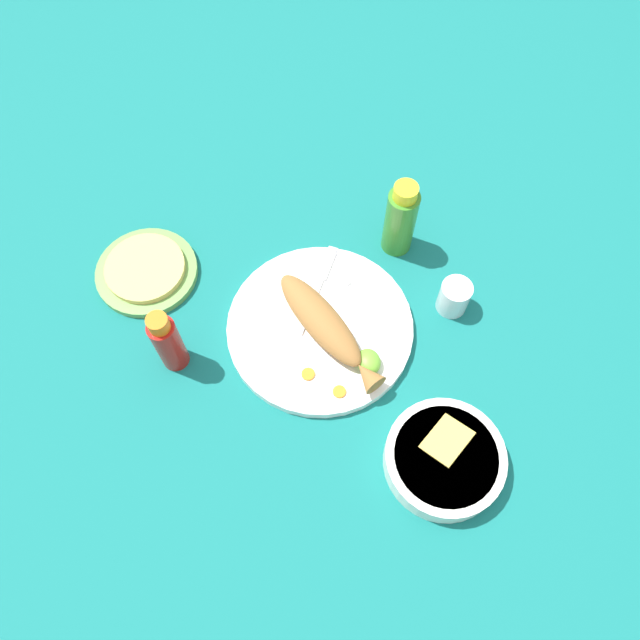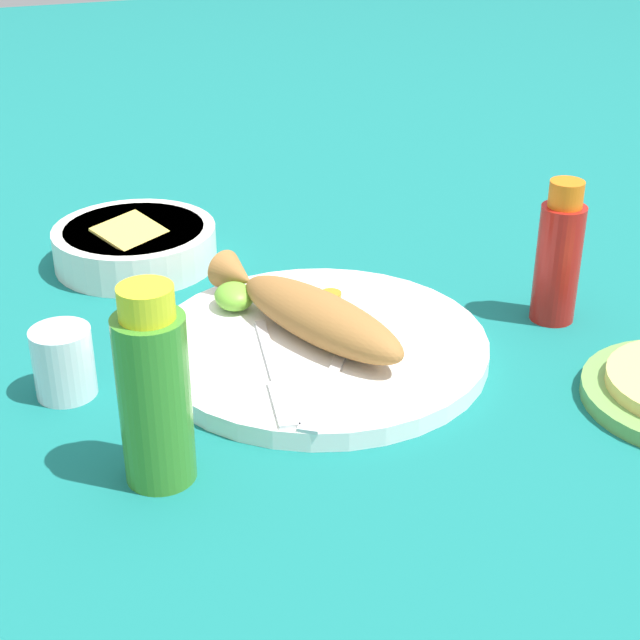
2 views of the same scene
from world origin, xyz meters
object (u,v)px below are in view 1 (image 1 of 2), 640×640
object	(u,v)px
hot_sauce_bottle_red	(168,342)
tortilla_plate	(147,272)
fork_far	(346,289)
salt_cup	(454,298)
hot_sauce_bottle_green	(400,219)
guacamole_bowl	(444,459)
main_plate	(320,328)
fried_fish	(325,326)
fork_near	(320,283)

from	to	relation	value
hot_sauce_bottle_red	tortilla_plate	world-z (taller)	hot_sauce_bottle_red
fork_far	salt_cup	size ratio (longest dim) A/B	2.90
hot_sauce_bottle_green	guacamole_bowl	world-z (taller)	hot_sauce_bottle_green
main_plate	tortilla_plate	world-z (taller)	main_plate
fried_fish	hot_sauce_bottle_red	world-z (taller)	hot_sauce_bottle_red
main_plate	fried_fish	world-z (taller)	fried_fish
salt_cup	guacamole_bowl	world-z (taller)	salt_cup
fried_fish	hot_sauce_bottle_red	bearing A→B (deg)	62.64
salt_cup	guacamole_bowl	size ratio (longest dim) A/B	0.35
fork_near	hot_sauce_bottle_red	bearing A→B (deg)	138.18
fork_near	fork_far	bearing A→B (deg)	-86.05
fried_fish	fork_far	xyz separation A→B (m)	(0.07, -0.06, -0.02)
fork_far	hot_sauce_bottle_green	xyz separation A→B (m)	(0.08, -0.12, 0.06)
hot_sauce_bottle_green	salt_cup	size ratio (longest dim) A/B	2.57
tortilla_plate	hot_sauce_bottle_red	bearing A→B (deg)	-172.01
hot_sauce_bottle_red	guacamole_bowl	bearing A→B (deg)	-126.68
hot_sauce_bottle_red	guacamole_bowl	world-z (taller)	hot_sauce_bottle_red
fork_far	tortilla_plate	xyz separation A→B (m)	(0.13, 0.33, -0.01)
fried_fish	hot_sauce_bottle_green	bearing A→B (deg)	-71.87
hot_sauce_bottle_red	hot_sauce_bottle_green	size ratio (longest dim) A/B	0.90
fork_near	main_plate	bearing A→B (deg)	-160.73
fork_near	salt_cup	xyz separation A→B (m)	(-0.09, -0.22, 0.01)
hot_sauce_bottle_red	tortilla_plate	xyz separation A→B (m)	(0.18, 0.03, -0.06)
fork_near	salt_cup	size ratio (longest dim) A/B	2.54
main_plate	tortilla_plate	size ratio (longest dim) A/B	1.75
main_plate	fork_far	distance (m)	0.08
fork_near	salt_cup	distance (m)	0.23
main_plate	hot_sauce_bottle_red	size ratio (longest dim) A/B	2.16
salt_cup	guacamole_bowl	bearing A→B (deg)	157.14
fried_fish	hot_sauce_bottle_red	size ratio (longest dim) A/B	1.72
fork_far	salt_cup	distance (m)	0.19
main_plate	tortilla_plate	bearing A→B (deg)	55.59
hot_sauce_bottle_red	tortilla_plate	size ratio (longest dim) A/B	0.81
fork_far	hot_sauce_bottle_red	size ratio (longest dim) A/B	1.26
fried_fish	guacamole_bowl	distance (m)	0.28
fried_fish	fork_near	xyz separation A→B (m)	(0.09, -0.01, -0.02)
salt_cup	main_plate	bearing A→B (deg)	87.13
fork_far	tortilla_plate	distance (m)	0.36
main_plate	guacamole_bowl	xyz separation A→B (m)	(-0.27, -0.13, 0.02)
fork_far	tortilla_plate	bearing A→B (deg)	77.60
main_plate	tortilla_plate	distance (m)	0.33
fork_far	hot_sauce_bottle_green	size ratio (longest dim) A/B	1.13
fork_near	guacamole_bowl	size ratio (longest dim) A/B	0.89
fork_near	hot_sauce_bottle_green	bearing A→B (deg)	-37.11
main_plate	fork_far	world-z (taller)	fork_far
guacamole_bowl	fork_near	bearing A→B (deg)	16.84
main_plate	fork_near	size ratio (longest dim) A/B	1.96
main_plate	fork_near	world-z (taller)	fork_near
tortilla_plate	fried_fish	bearing A→B (deg)	-125.76
guacamole_bowl	tortilla_plate	distance (m)	0.61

